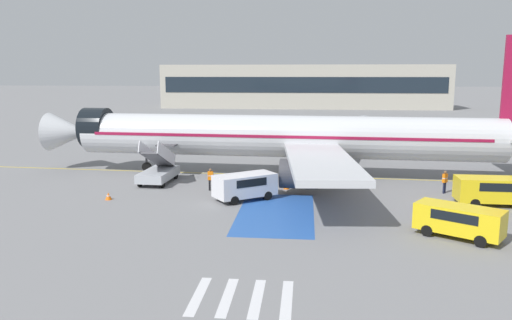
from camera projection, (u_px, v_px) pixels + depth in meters
ground_plane at (266, 174)px, 44.84m from camera, size 600.00×600.00×0.00m
apron_leadline_yellow at (284, 176)px, 43.96m from camera, size 80.17×4.56×0.01m
apron_stand_patch_blue at (276, 213)px, 32.20m from camera, size 4.88×10.04×0.01m
apron_walkway_bar_0 at (198, 296)px, 20.28m from camera, size 0.44×3.60×0.01m
apron_walkway_bar_1 at (228, 297)px, 20.16m from camera, size 0.44×3.60×0.01m
apron_walkway_bar_2 at (257, 298)px, 20.04m from camera, size 0.44×3.60×0.01m
apron_walkway_bar_3 at (287, 300)px, 19.92m from camera, size 0.44×3.60×0.01m
airliner at (293, 137)px, 43.25m from camera, size 45.87×32.83×11.90m
boarding_stairs_forward at (158, 171)px, 41.06m from camera, size 2.46×5.33×3.72m
fuel_tanker at (365, 129)px, 66.24m from camera, size 3.24×9.59×3.28m
service_van_1 at (497, 189)px, 33.92m from camera, size 5.34×2.11×1.91m
service_van_2 at (245, 184)px, 35.41m from camera, size 4.66×4.16×1.85m
service_van_3 at (459, 219)px, 27.22m from camera, size 4.76×3.99×1.78m
ground_crew_0 at (339, 174)px, 39.70m from camera, size 0.45×0.48×1.69m
ground_crew_1 at (301, 174)px, 39.70m from camera, size 0.48×0.35×1.69m
ground_crew_2 at (211, 178)px, 38.25m from camera, size 0.44×0.25×1.72m
ground_crew_3 at (445, 180)px, 37.35m from camera, size 0.47×0.46×1.73m
traffic_cone_0 at (286, 186)px, 38.87m from camera, size 0.44×0.44×0.49m
traffic_cone_2 at (108, 196)px, 35.59m from camera, size 0.48×0.48×0.53m
terminal_building at (303, 86)px, 128.45m from camera, size 72.19×12.10×10.96m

